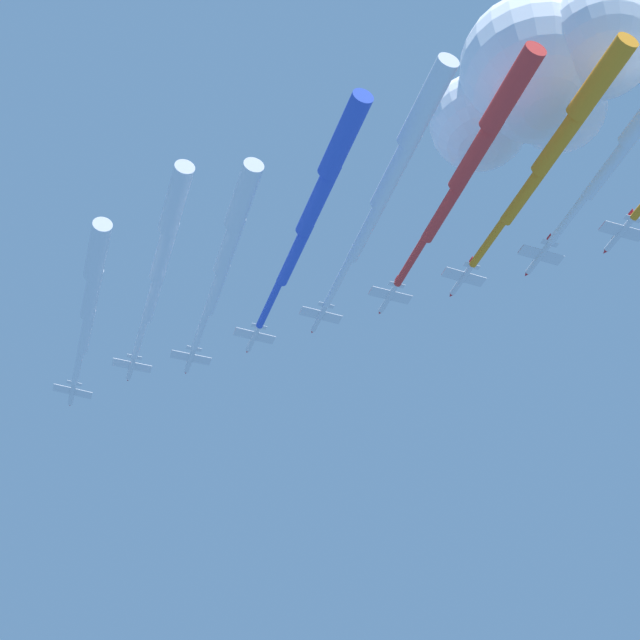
{
  "coord_description": "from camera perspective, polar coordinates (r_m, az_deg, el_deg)",
  "views": [
    {
      "loc": [
        -92.86,
        100.74,
        72.33
      ],
      "look_at": [
        0.0,
        0.0,
        182.32
      ],
      "focal_mm": 49.34,
      "sensor_mm": 36.0,
      "label": 1
    }
  ],
  "objects": [
    {
      "name": "jet_port_mid",
      "position": [
        151.23,
        -0.13,
        7.97
      ],
      "size": [
        61.74,
        36.22,
        3.69
      ],
      "color": "silver"
    },
    {
      "name": "jet_lead",
      "position": [
        171.87,
        -14.63,
        1.74
      ],
      "size": [
        53.63,
        32.59,
        3.72
      ],
      "color": "silver"
    },
    {
      "name": "jet_starboard_mid",
      "position": [
        148.41,
        4.9,
        9.77
      ],
      "size": [
        60.9,
        37.01,
        3.71
      ],
      "color": "silver"
    },
    {
      "name": "jet_port_outer",
      "position": [
        148.25,
        10.05,
        10.65
      ],
      "size": [
        57.42,
        34.73,
        3.68
      ],
      "color": "silver"
    },
    {
      "name": "jet_starboard_inner",
      "position": [
        158.35,
        -5.95,
        4.9
      ],
      "size": [
        54.35,
        33.67,
        3.68
      ],
      "color": "silver"
    },
    {
      "name": "jet_port_inner",
      "position": [
        164.06,
        -10.11,
        4.55
      ],
      "size": [
        58.12,
        34.98,
        3.68
      ],
      "color": "silver"
    },
    {
      "name": "jet_starboard_outer",
      "position": [
        148.89,
        15.33,
        11.26
      ],
      "size": [
        54.18,
        32.21,
        3.7
      ],
      "color": "silver"
    },
    {
      "name": "cloud_puff",
      "position": [
        163.26,
        14.07,
        15.12
      ],
      "size": [
        42.83,
        32.14,
        25.64
      ],
      "color": "white"
    }
  ]
}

